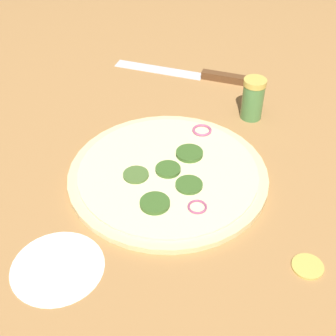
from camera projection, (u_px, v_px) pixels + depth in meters
The scene contains 6 objects.
ground_plane at pixel (168, 177), 0.85m from camera, with size 3.00×3.00×0.00m, color #9E703F.
pizza at pixel (168, 174), 0.84m from camera, with size 0.36×0.36×0.02m.
knife at pixel (205, 75), 1.11m from camera, with size 0.20×0.30×0.02m.
spice_jar at pixel (253, 99), 0.96m from camera, with size 0.05×0.05×0.09m.
loose_cap at pixel (308, 266), 0.69m from camera, with size 0.05×0.05×0.01m.
flour_patch at pixel (58, 267), 0.69m from camera, with size 0.14×0.14×0.00m.
Camera 1 is at (0.61, -0.15, 0.56)m, focal length 50.00 mm.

